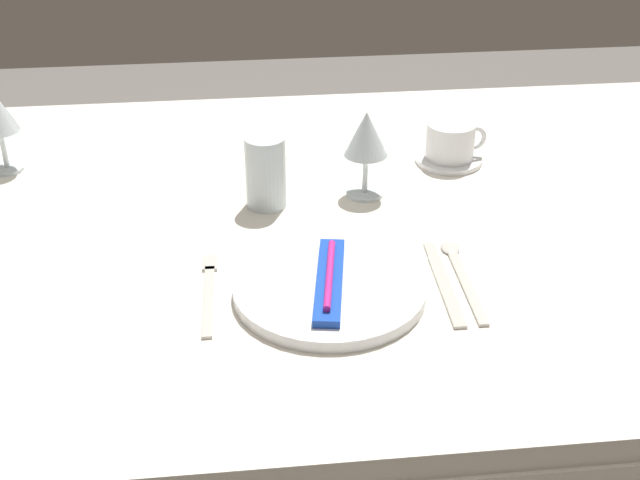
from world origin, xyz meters
name	(u,v)px	position (x,y,z in m)	size (l,w,h in m)	color
dining_table	(303,262)	(0.00, 0.00, 0.66)	(1.80, 1.11, 0.74)	silver
dinner_plate	(329,290)	(0.02, -0.23, 0.75)	(0.27, 0.27, 0.02)	white
toothbrush_package	(329,280)	(0.02, -0.23, 0.77)	(0.07, 0.21, 0.02)	blue
fork_outer	(209,290)	(-0.15, -0.20, 0.74)	(0.02, 0.21, 0.00)	beige
dinner_knife	(444,285)	(0.18, -0.22, 0.74)	(0.02, 0.22, 0.00)	beige
spoon_soup	(460,270)	(0.21, -0.19, 0.74)	(0.03, 0.22, 0.01)	beige
saucer_left	(449,160)	(0.29, 0.18, 0.74)	(0.12, 0.12, 0.01)	white
coffee_cup_left	(451,140)	(0.29, 0.18, 0.78)	(0.11, 0.09, 0.07)	white
wine_glass_left	(366,137)	(0.11, 0.07, 0.85)	(0.07, 0.07, 0.15)	silver
drink_tumbler	(266,176)	(-0.05, 0.05, 0.79)	(0.07, 0.07, 0.12)	silver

